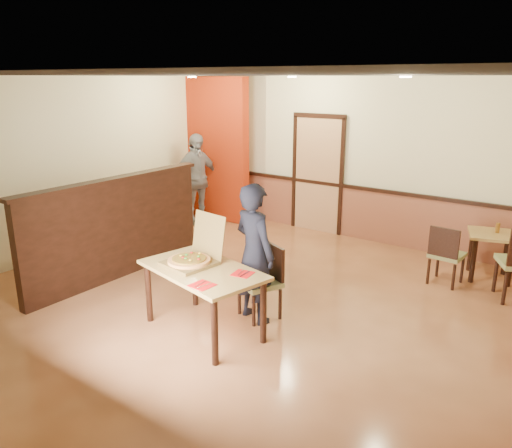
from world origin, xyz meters
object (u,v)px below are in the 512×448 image
at_px(pizza_box, 193,258).
at_px(diner_chair, 264,278).
at_px(main_table, 203,277).
at_px(diner, 254,253).
at_px(side_chair_left, 446,253).
at_px(condiment, 498,228).
at_px(passerby, 196,179).
at_px(side_table, 492,245).

bearing_deg(pizza_box, diner_chair, 61.30).
distance_m(main_table, pizza_box, 0.26).
bearing_deg(pizza_box, diner, 57.57).
relative_size(side_chair_left, condiment, 6.02).
xyz_separation_m(main_table, passerby, (-3.03, 3.23, 0.22)).
height_order(diner_chair, condiment, diner_chair).
relative_size(diner_chair, pizza_box, 1.34).
xyz_separation_m(main_table, side_chair_left, (1.81, 2.95, -0.19)).
height_order(side_chair_left, pizza_box, pizza_box).
bearing_deg(diner_chair, pizza_box, -101.80).
xyz_separation_m(diner, pizza_box, (-0.46, -0.54, 0.01)).
height_order(passerby, condiment, passerby).
xyz_separation_m(side_chair_left, side_table, (0.45, 0.61, 0.04)).
bearing_deg(passerby, pizza_box, -125.60).
xyz_separation_m(passerby, condiment, (5.33, 0.40, -0.13)).
xyz_separation_m(diner, condiment, (2.02, 3.04, -0.08)).
bearing_deg(main_table, diner_chair, 78.05).
height_order(side_table, pizza_box, pizza_box).
bearing_deg(side_chair_left, condiment, -122.02).
bearing_deg(diner, side_chair_left, -107.70).
distance_m(main_table, side_chair_left, 3.46).
relative_size(passerby, condiment, 12.49).
bearing_deg(diner, pizza_box, 64.97).
xyz_separation_m(side_chair_left, pizza_box, (-1.99, -2.90, 0.37)).
distance_m(main_table, passerby, 4.43).
height_order(diner_chair, diner, diner).
xyz_separation_m(side_chair_left, diner, (-1.53, -2.36, 0.36)).
distance_m(main_table, diner, 0.67).
bearing_deg(passerby, diner_chair, -114.18).
height_order(main_table, side_table, main_table).
distance_m(side_table, condiment, 0.25).
height_order(diner_chair, pizza_box, pizza_box).
height_order(pizza_box, condiment, pizza_box).
height_order(main_table, condiment, condiment).
bearing_deg(passerby, main_table, -124.25).
bearing_deg(diner_chair, passerby, 167.99).
height_order(passerby, pizza_box, passerby).
bearing_deg(main_table, passerby, 145.40).
relative_size(diner, passerby, 0.94).
relative_size(side_chair_left, diner, 0.51).
bearing_deg(side_chair_left, passerby, 0.58).
height_order(side_chair_left, side_table, side_chair_left).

